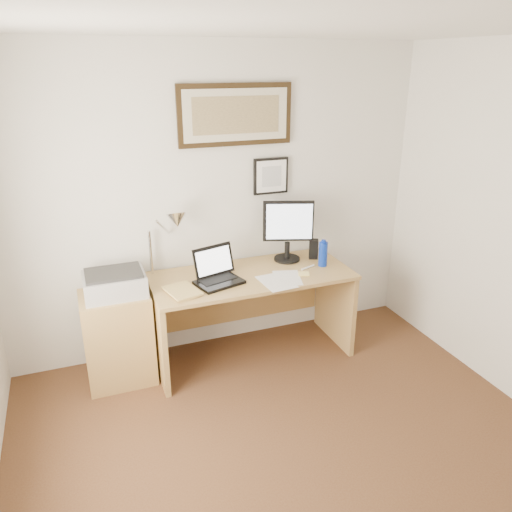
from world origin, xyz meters
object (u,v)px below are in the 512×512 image
desk (248,296)px  printer (115,283)px  book (169,295)px  laptop (217,274)px  side_cabinet (118,338)px  lcd_monitor (288,228)px  water_bottle (323,254)px

desk → printer: bearing=-178.2°
book → laptop: bearing=17.8°
book → printer: (-0.36, 0.22, 0.06)m
laptop → printer: 0.76m
side_cabinet → desk: size_ratio=0.46×
printer → laptop: bearing=-6.6°
desk → lcd_monitor: bearing=12.5°
lcd_monitor → desk: bearing=-167.5°
lcd_monitor → laptop: bearing=-163.1°
side_cabinet → desk: 1.08m
water_bottle → desk: size_ratio=0.13×
book → printer: 0.42m
side_cabinet → printer: 0.45m
water_bottle → printer: bearing=176.8°
side_cabinet → water_bottle: 1.76m
side_cabinet → printer: size_ratio=1.66×
side_cabinet → lcd_monitor: bearing=4.8°
printer → water_bottle: bearing=-3.2°
water_bottle → printer: 1.67m
printer → desk: bearing=1.8°
side_cabinet → lcd_monitor: 1.61m
lcd_monitor → printer: (-1.44, -0.12, -0.22)m
side_cabinet → book: 0.59m
water_bottle → side_cabinet: bearing=176.9°
desk → laptop: (-0.30, -0.12, 0.29)m
side_cabinet → book: size_ratio=2.56×
side_cabinet → water_bottle: water_bottle is taller
lcd_monitor → printer: lcd_monitor is taller
water_bottle → laptop: laptop is taller
water_bottle → lcd_monitor: size_ratio=0.40×
book → lcd_monitor: 1.17m
water_bottle → lcd_monitor: bearing=136.3°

